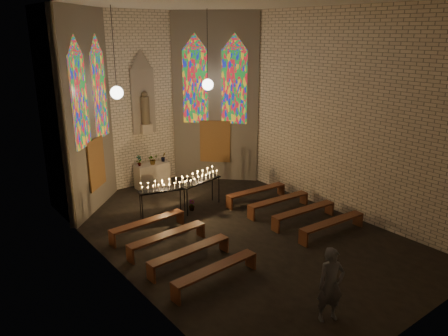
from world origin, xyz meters
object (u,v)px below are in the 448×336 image
(votive_stand_left, at_px, (163,187))
(visitor, at_px, (331,285))
(aisle_flower_pot, at_px, (192,205))
(votive_stand_right, at_px, (200,179))
(altar, at_px, (152,175))

(votive_stand_left, height_order, visitor, visitor)
(aisle_flower_pot, bearing_deg, votive_stand_right, 0.18)
(votive_stand_left, height_order, votive_stand_right, votive_stand_right)
(aisle_flower_pot, distance_m, visitor, 7.18)
(aisle_flower_pot, distance_m, votive_stand_left, 1.37)
(aisle_flower_pot, bearing_deg, altar, 87.94)
(altar, relative_size, votive_stand_left, 0.80)
(altar, height_order, votive_stand_left, votive_stand_left)
(votive_stand_left, xyz_separation_m, visitor, (0.02, -7.23, -0.20))
(altar, relative_size, visitor, 0.80)
(aisle_flower_pot, height_order, votive_stand_left, votive_stand_left)
(altar, xyz_separation_m, votive_stand_right, (0.27, -3.08, 0.63))
(votive_stand_left, bearing_deg, aisle_flower_pot, 6.30)
(aisle_flower_pot, xyz_separation_m, votive_stand_right, (0.38, 0.00, 0.93))
(aisle_flower_pot, relative_size, votive_stand_right, 0.21)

